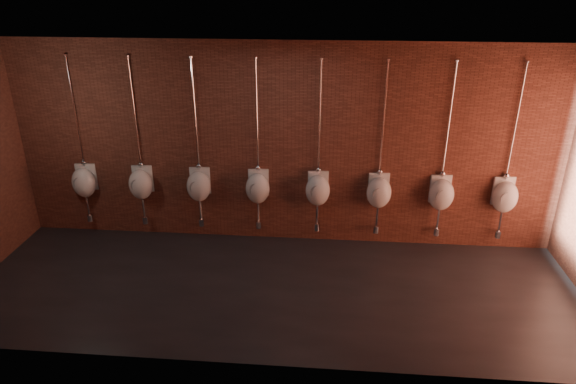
{
  "coord_description": "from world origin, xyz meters",
  "views": [
    {
      "loc": [
        0.72,
        -6.0,
        4.17
      ],
      "look_at": [
        0.12,
        0.9,
        1.1
      ],
      "focal_mm": 32.0,
      "sensor_mm": 36.0,
      "label": 1
    }
  ],
  "objects_px": {
    "urinal_0": "(84,181)",
    "urinal_4": "(318,189)",
    "urinal_2": "(199,185)",
    "urinal_6": "(441,194)",
    "urinal_1": "(141,183)",
    "urinal_5": "(379,192)",
    "urinal_7": "(505,196)",
    "urinal_3": "(258,187)"
  },
  "relations": [
    {
      "from": "urinal_1",
      "to": "urinal_3",
      "type": "distance_m",
      "value": 1.9
    },
    {
      "from": "urinal_2",
      "to": "urinal_7",
      "type": "relative_size",
      "value": 1.0
    },
    {
      "from": "urinal_0",
      "to": "urinal_1",
      "type": "height_order",
      "value": "same"
    },
    {
      "from": "urinal_0",
      "to": "urinal_7",
      "type": "height_order",
      "value": "same"
    },
    {
      "from": "urinal_1",
      "to": "urinal_0",
      "type": "bearing_deg",
      "value": 180.0
    },
    {
      "from": "urinal_3",
      "to": "urinal_4",
      "type": "xyz_separation_m",
      "value": [
        0.95,
        0.0,
        0.0
      ]
    },
    {
      "from": "urinal_4",
      "to": "urinal_6",
      "type": "height_order",
      "value": "same"
    },
    {
      "from": "urinal_3",
      "to": "urinal_4",
      "type": "bearing_deg",
      "value": 0.0
    },
    {
      "from": "urinal_0",
      "to": "urinal_2",
      "type": "relative_size",
      "value": 1.0
    },
    {
      "from": "urinal_4",
      "to": "urinal_6",
      "type": "relative_size",
      "value": 1.0
    },
    {
      "from": "urinal_1",
      "to": "urinal_5",
      "type": "distance_m",
      "value": 3.79
    },
    {
      "from": "urinal_3",
      "to": "urinal_1",
      "type": "bearing_deg",
      "value": 180.0
    },
    {
      "from": "urinal_7",
      "to": "urinal_5",
      "type": "bearing_deg",
      "value": 180.0
    },
    {
      "from": "urinal_5",
      "to": "urinal_7",
      "type": "relative_size",
      "value": 1.0
    },
    {
      "from": "urinal_2",
      "to": "urinal_6",
      "type": "bearing_deg",
      "value": 0.0
    },
    {
      "from": "urinal_1",
      "to": "urinal_3",
      "type": "height_order",
      "value": "same"
    },
    {
      "from": "urinal_0",
      "to": "urinal_5",
      "type": "bearing_deg",
      "value": 0.0
    },
    {
      "from": "urinal_1",
      "to": "urinal_4",
      "type": "distance_m",
      "value": 2.85
    },
    {
      "from": "urinal_1",
      "to": "urinal_5",
      "type": "height_order",
      "value": "same"
    },
    {
      "from": "urinal_0",
      "to": "urinal_6",
      "type": "height_order",
      "value": "same"
    },
    {
      "from": "urinal_5",
      "to": "urinal_7",
      "type": "xyz_separation_m",
      "value": [
        1.9,
        0.0,
        0.0
      ]
    },
    {
      "from": "urinal_2",
      "to": "urinal_3",
      "type": "relative_size",
      "value": 1.0
    },
    {
      "from": "urinal_5",
      "to": "urinal_6",
      "type": "distance_m",
      "value": 0.95
    },
    {
      "from": "urinal_3",
      "to": "urinal_7",
      "type": "xyz_separation_m",
      "value": [
        3.79,
        0.0,
        0.0
      ]
    },
    {
      "from": "urinal_2",
      "to": "urinal_4",
      "type": "height_order",
      "value": "same"
    },
    {
      "from": "urinal_6",
      "to": "urinal_7",
      "type": "relative_size",
      "value": 1.0
    },
    {
      "from": "urinal_5",
      "to": "urinal_1",
      "type": "bearing_deg",
      "value": 180.0
    },
    {
      "from": "urinal_1",
      "to": "urinal_3",
      "type": "bearing_deg",
      "value": 0.0
    },
    {
      "from": "urinal_3",
      "to": "urinal_7",
      "type": "bearing_deg",
      "value": 0.0
    },
    {
      "from": "urinal_2",
      "to": "urinal_6",
      "type": "relative_size",
      "value": 1.0
    },
    {
      "from": "urinal_2",
      "to": "urinal_6",
      "type": "distance_m",
      "value": 3.79
    },
    {
      "from": "urinal_7",
      "to": "urinal_2",
      "type": "bearing_deg",
      "value": 180.0
    },
    {
      "from": "urinal_2",
      "to": "urinal_5",
      "type": "relative_size",
      "value": 1.0
    },
    {
      "from": "urinal_1",
      "to": "urinal_7",
      "type": "height_order",
      "value": "same"
    },
    {
      "from": "urinal_5",
      "to": "urinal_2",
      "type": "bearing_deg",
      "value": 180.0
    },
    {
      "from": "urinal_1",
      "to": "urinal_5",
      "type": "xyz_separation_m",
      "value": [
        3.79,
        0.0,
        0.0
      ]
    },
    {
      "from": "urinal_0",
      "to": "urinal_7",
      "type": "distance_m",
      "value": 6.64
    },
    {
      "from": "urinal_2",
      "to": "urinal_4",
      "type": "xyz_separation_m",
      "value": [
        1.9,
        0.0,
        0.0
      ]
    },
    {
      "from": "urinal_0",
      "to": "urinal_5",
      "type": "xyz_separation_m",
      "value": [
        4.74,
        0.0,
        0.0
      ]
    },
    {
      "from": "urinal_5",
      "to": "urinal_7",
      "type": "distance_m",
      "value": 1.9
    },
    {
      "from": "urinal_0",
      "to": "urinal_6",
      "type": "xyz_separation_m",
      "value": [
        5.69,
        0.0,
        0.0
      ]
    },
    {
      "from": "urinal_0",
      "to": "urinal_4",
      "type": "bearing_deg",
      "value": 0.0
    }
  ]
}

